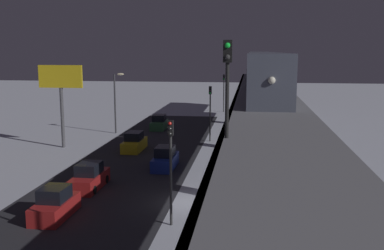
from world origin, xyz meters
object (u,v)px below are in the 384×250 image
at_px(sedan_yellow, 134,143).
at_px(commercial_billboard, 61,85).
at_px(sedan_red, 89,178).
at_px(traffic_light_near, 171,157).
at_px(sedan_red_2, 55,205).
at_px(sedan_blue, 165,159).
at_px(traffic_light_mid, 210,105).
at_px(sedan_green_2, 159,123).
at_px(rail_signal, 227,72).
at_px(traffic_light_far, 224,88).
at_px(subway_train, 262,66).

bearing_deg(sedan_yellow, commercial_billboard, -3.06).
relative_size(sedan_red, traffic_light_near, 0.71).
bearing_deg(sedan_red_2, sedan_blue, -109.80).
bearing_deg(commercial_billboard, traffic_light_mid, -161.01).
xyz_separation_m(sedan_red, sedan_yellow, (0.00, -13.33, 0.01)).
height_order(sedan_green_2, commercial_billboard, commercial_billboard).
distance_m(rail_signal, traffic_light_far, 58.60).
bearing_deg(rail_signal, traffic_light_mid, -83.63).
xyz_separation_m(sedan_red, sedan_red_2, (0.00, 6.13, 0.01)).
distance_m(sedan_blue, commercial_billboard, 15.70).
relative_size(sedan_blue, commercial_billboard, 0.50).
bearing_deg(sedan_green_2, rail_signal, 105.61).
relative_size(sedan_red, sedan_red_2, 1.11).
xyz_separation_m(subway_train, traffic_light_near, (5.80, 28.79, -4.42)).
height_order(subway_train, traffic_light_near, subway_train).
relative_size(traffic_light_far, commercial_billboard, 0.72).
relative_size(subway_train, sedan_red, 12.15).
bearing_deg(sedan_red, commercial_billboard, -59.74).
bearing_deg(sedan_blue, sedan_red, -124.69).
height_order(subway_train, sedan_red_2, subway_train).
distance_m(sedan_red_2, commercial_billboard, 22.28).
bearing_deg(subway_train, commercial_billboard, 21.84).
distance_m(traffic_light_near, traffic_light_far, 51.17).
bearing_deg(traffic_light_far, rail_signal, 93.58).
xyz_separation_m(rail_signal, sedan_yellow, (11.15, -26.88, -8.76)).
distance_m(sedan_yellow, traffic_light_mid, 10.06).
distance_m(traffic_light_mid, traffic_light_far, 25.59).
bearing_deg(sedan_green_2, commercial_billboard, 57.46).
xyz_separation_m(subway_train, sedan_red, (13.30, 22.31, -7.83)).
bearing_deg(traffic_light_far, sedan_blue, 85.64).
relative_size(rail_signal, sedan_yellow, 0.89).
distance_m(sedan_blue, sedan_yellow, 8.12).
bearing_deg(sedan_yellow, sedan_red, 90.00).
height_order(sedan_blue, traffic_light_near, traffic_light_near).
relative_size(sedan_green_2, traffic_light_mid, 0.64).
bearing_deg(rail_signal, sedan_red_2, -33.66).
bearing_deg(commercial_billboard, sedan_yellow, 176.94).
relative_size(rail_signal, traffic_light_mid, 0.62).
height_order(subway_train, commercial_billboard, subway_train).
height_order(sedan_yellow, commercial_billboard, commercial_billboard).
relative_size(rail_signal, traffic_light_far, 0.62).
xyz_separation_m(traffic_light_mid, traffic_light_far, (0.00, -25.59, 0.00)).
relative_size(subway_train, rail_signal, 13.87).
bearing_deg(sedan_red_2, rail_signal, 146.34).
distance_m(subway_train, sedan_red, 27.12).
distance_m(rail_signal, sedan_green_2, 42.34).
bearing_deg(traffic_light_mid, sedan_red, 68.57).
height_order(sedan_red, traffic_light_near, traffic_light_near).
bearing_deg(traffic_light_near, traffic_light_mid, -90.00).
bearing_deg(sedan_green_2, sedan_blue, 103.14).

